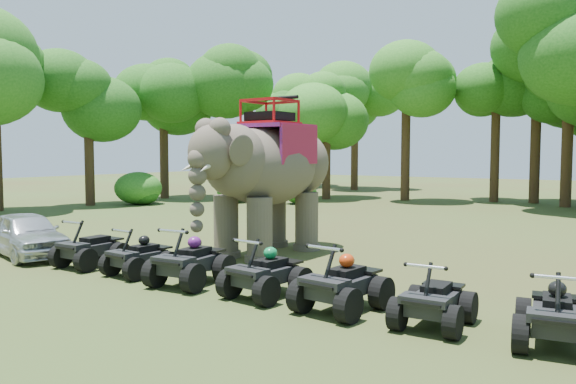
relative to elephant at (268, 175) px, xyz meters
name	(u,v)px	position (x,y,z in m)	size (l,w,h in m)	color
ground	(261,272)	(1.35, -2.18, -2.28)	(110.00, 110.00, 0.00)	#47381E
elephant	(268,175)	(0.00, 0.00, 0.00)	(2.39, 5.44, 4.57)	brown
parked_car	(27,234)	(-5.43, -4.13, -1.65)	(1.49, 3.70, 1.26)	silver
atv_0	(91,243)	(-2.72, -4.06, -1.67)	(1.21, 1.67, 1.23)	black
atv_1	(140,251)	(-0.89, -4.05, -1.71)	(1.13, 1.55, 1.15)	black
atv_2	(190,255)	(0.83, -4.14, -1.63)	(1.29, 1.77, 1.31)	black
atv_3	(266,267)	(2.84, -4.07, -1.67)	(1.22, 1.67, 1.24)	black
atv_4	(342,276)	(4.61, -4.13, -1.64)	(1.27, 1.74, 1.29)	black
atv_5	(434,293)	(6.35, -4.11, -1.71)	(1.13, 1.55, 1.15)	black
atv_6	(557,308)	(8.22, -4.07, -1.68)	(1.18, 1.62, 1.20)	black
tree_0	(495,141)	(1.35, 21.41, 1.35)	(5.09, 5.09, 7.27)	#195114
tree_21	(89,139)	(-16.96, 6.77, 1.39)	(5.14, 5.14, 7.34)	#195114
tree_22	(164,134)	(-17.04, 12.52, 1.87)	(5.82, 5.82, 8.31)	#195114
tree_23	(249,124)	(-12.21, 15.12, 2.43)	(6.59, 6.59, 9.42)	#195114
tree_24	(326,140)	(-8.03, 17.69, 1.48)	(5.27, 5.27, 7.52)	#195114
tree_25	(406,133)	(-3.52, 19.56, 1.85)	(5.78, 5.78, 8.26)	#195114
tree_28	(305,136)	(-15.42, 27.16, 2.09)	(6.12, 6.12, 8.75)	#195114
tree_29	(355,134)	(-10.51, 26.59, 2.12)	(6.16, 6.16, 8.80)	#195114
tree_31	(568,120)	(5.34, 20.23, 2.38)	(6.53, 6.53, 9.33)	#195114
tree_32	(279,144)	(-16.50, 24.75, 1.37)	(5.11, 5.11, 7.30)	#195114
tree_34	(282,135)	(-18.26, 27.82, 2.20)	(6.27, 6.27, 8.96)	#195114
tree_36	(536,126)	(3.48, 21.87, 2.18)	(6.25, 6.25, 8.93)	#195114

